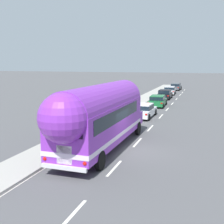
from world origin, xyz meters
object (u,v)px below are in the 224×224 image
car_second (158,100)px  car_fourth (170,90)px  car_fifth (176,86)px  painted_bus (100,115)px  car_third (165,94)px  car_lead (144,110)px

car_second → car_fourth: 14.80m
car_second → car_fourth: size_ratio=1.05×
car_fourth → car_fifth: size_ratio=0.96×
car_fourth → car_second: bearing=-88.7°
painted_bus → car_third: painted_bus is taller
painted_bus → car_fifth: size_ratio=2.61×
car_second → car_fifth: size_ratio=1.01×
painted_bus → car_second: painted_bus is taller
car_fourth → car_third: bearing=-89.4°
car_third → car_fifth: (0.06, 15.27, -0.00)m
car_third → car_fourth: same height
car_lead → car_second: size_ratio=0.96×
painted_bus → car_fifth: painted_bus is taller
car_fourth → car_fifth: 8.66m
car_fourth → car_fifth: (0.14, 8.65, 0.01)m
car_second → car_fifth: bearing=90.5°
car_second → car_third: size_ratio=1.02×
painted_bus → car_lead: painted_bus is taller
painted_bus → car_lead: (0.15, 12.10, -1.56)m
car_second → car_third: 8.19m
car_fourth → car_fifth: bearing=89.1°
painted_bus → car_lead: size_ratio=2.67×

